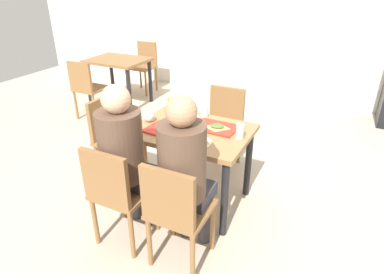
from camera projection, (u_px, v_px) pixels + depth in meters
The scene contains 25 objects.
ground_plane at pixel (192, 200), 3.11m from camera, with size 10.00×10.00×0.02m, color #B7A893.
back_wall at pixel (284, 11), 5.05m from camera, with size 10.00×0.10×2.80m, color silver.
main_table at pixel (192, 141), 2.83m from camera, with size 0.98×0.73×0.73m.
chair_near_left at pixel (116, 190), 2.38m from camera, with size 0.40×0.40×0.86m.
chair_near_right at pixel (175, 209), 2.19m from camera, with size 0.40×0.40×0.86m.
chair_far_side at pixel (223, 122), 3.48m from camera, with size 0.40×0.40×0.86m.
chair_left_end at pixel (113, 133), 3.23m from camera, with size 0.40×0.40×0.86m.
person_in_red at pixel (125, 152), 2.38m from camera, with size 0.32×0.42×1.27m.
person_in_brown_jacket at pixel (185, 168), 2.19m from camera, with size 0.32×0.42×1.27m.
tray_red_near at pixel (167, 130), 2.75m from camera, with size 0.36×0.26×0.02m, color red.
tray_red_far at pixel (216, 127), 2.80m from camera, with size 0.36×0.26×0.02m, color red.
paper_plate_center at pixel (187, 118), 3.00m from camera, with size 0.22×0.22×0.01m, color white.
paper_plate_near_edge at pixel (198, 142), 2.56m from camera, with size 0.22×0.22×0.01m, color white.
pizza_slice_a at pixel (170, 128), 2.75m from camera, with size 0.25×0.17×0.02m.
pizza_slice_b at pixel (217, 127), 2.77m from camera, with size 0.19×0.16×0.02m.
pizza_slice_c at pixel (187, 116), 2.99m from camera, with size 0.15×0.20×0.02m.
pizza_slice_d at pixel (197, 140), 2.57m from camera, with size 0.19×0.17×0.02m.
plastic_cup_a at pixel (204, 111), 3.02m from camera, with size 0.07×0.07×0.10m, color white.
plastic_cup_b at pixel (177, 139), 2.50m from camera, with size 0.07×0.07×0.10m, color white.
soda_can at pixel (240, 131), 2.61m from camera, with size 0.07×0.07×0.12m, color #B7BCC6.
condiment_bottle at pixel (171, 107), 3.04m from camera, with size 0.06×0.06×0.16m, color orange.
foil_bundle at pixel (149, 116), 2.91m from camera, with size 0.10×0.10×0.10m, color silver.
background_table at pixel (118, 67), 5.14m from camera, with size 0.90×0.70×0.73m.
background_chair_near at pixel (86, 86), 4.60m from camera, with size 0.40×0.40×0.86m.
background_chair_far at pixel (145, 63), 5.78m from camera, with size 0.40×0.40×0.86m.
Camera 1 is at (1.11, -2.26, 1.91)m, focal length 30.70 mm.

